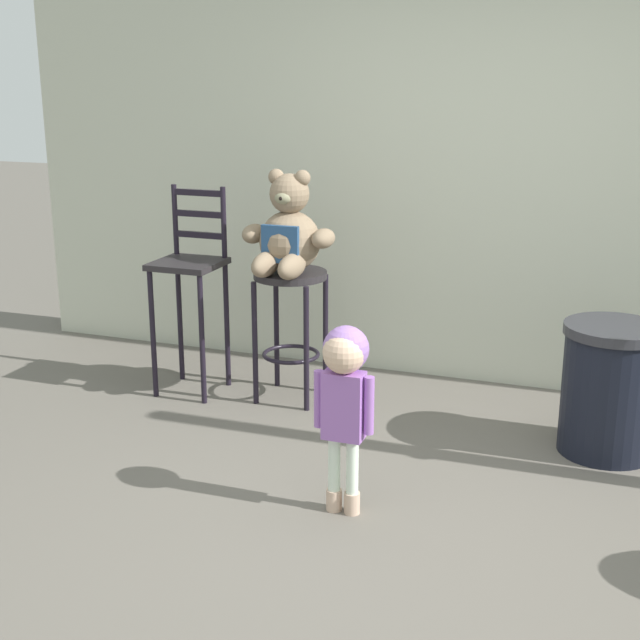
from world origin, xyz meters
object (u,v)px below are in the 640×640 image
(teddy_bear, at_px, (288,235))
(bar_chair_empty, at_px, (191,277))
(child_walking, at_px, (345,380))
(bar_stool_with_teddy, at_px, (291,307))
(trash_bin, at_px, (610,389))

(teddy_bear, xyz_separation_m, bar_chair_empty, (-0.61, -0.04, -0.28))
(child_walking, height_order, bar_chair_empty, bar_chair_empty)
(bar_stool_with_teddy, bearing_deg, teddy_bear, -90.00)
(child_walking, bearing_deg, teddy_bear, -75.41)
(child_walking, bearing_deg, bar_stool_with_teddy, -76.00)
(teddy_bear, distance_m, trash_bin, 1.91)
(child_walking, xyz_separation_m, trash_bin, (1.05, 1.06, -0.28))
(trash_bin, bearing_deg, bar_chair_empty, 178.03)
(trash_bin, bearing_deg, child_walking, -134.85)
(bar_stool_with_teddy, height_order, trash_bin, bar_stool_with_teddy)
(bar_stool_with_teddy, xyz_separation_m, bar_chair_empty, (-0.61, -0.07, 0.14))
(teddy_bear, relative_size, trash_bin, 0.86)
(bar_stool_with_teddy, bearing_deg, trash_bin, -4.93)
(child_walking, height_order, trash_bin, child_walking)
(bar_stool_with_teddy, distance_m, teddy_bear, 0.43)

